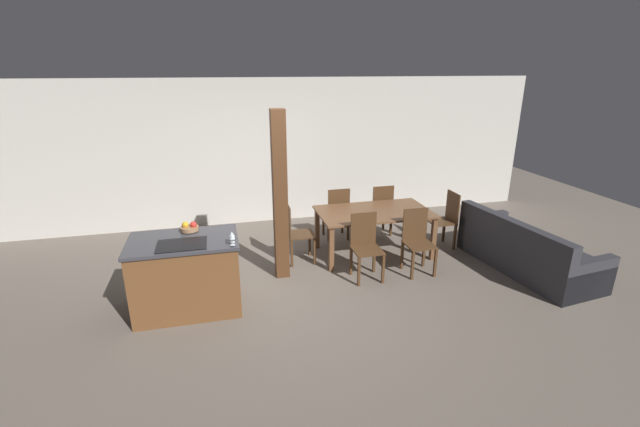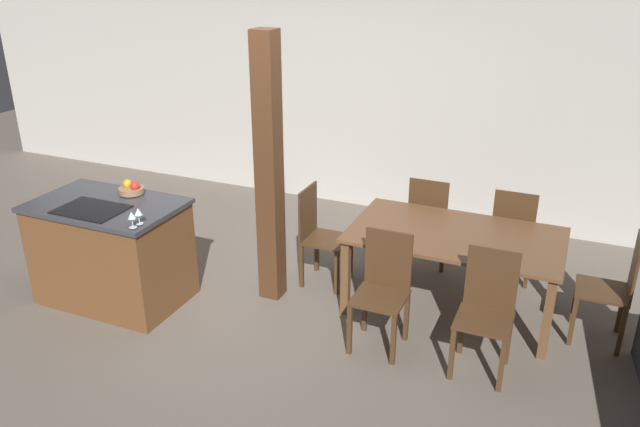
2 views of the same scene
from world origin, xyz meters
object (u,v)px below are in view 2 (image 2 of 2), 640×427
object	(u,v)px
dining_chair_far_right	(513,233)
dining_table	(455,243)
dining_chair_foot_end	(614,287)
timber_post	(269,173)
wine_glass_middle	(138,212)
dining_chair_head_end	(319,234)
fruit_bowl	(131,189)
kitchen_island	(112,251)
dining_chair_far_left	(429,220)
wine_glass_near	(132,216)
dining_chair_near_right	(486,310)
dining_chair_near_left	(383,288)

from	to	relation	value
dining_chair_far_right	dining_table	bearing A→B (deg)	61.53
dining_chair_far_right	dining_chair_foot_end	size ratio (longest dim) A/B	1.00
dining_chair_foot_end	timber_post	size ratio (longest dim) A/B	0.40
wine_glass_middle	dining_chair_head_end	xyz separation A→B (m)	(0.99, 1.28, -0.55)
fruit_bowl	dining_chair_foot_end	bearing A→B (deg)	10.72
kitchen_island	dining_chair_far_left	size ratio (longest dim) A/B	1.37
wine_glass_near	dining_chair_near_right	xyz separation A→B (m)	(2.65, 0.63, -0.55)
wine_glass_middle	dining_chair_foot_end	size ratio (longest dim) A/B	0.14
dining_chair_head_end	dining_chair_foot_end	distance (m)	2.53
kitchen_island	fruit_bowl	world-z (taller)	fruit_bowl
wine_glass_middle	dining_chair_far_left	size ratio (longest dim) A/B	0.14
wine_glass_near	dining_chair_near_left	bearing A→B (deg)	18.67
wine_glass_near	dining_chair_head_end	size ratio (longest dim) A/B	0.14
dining_chair_far_right	wine_glass_middle	bearing A→B (deg)	37.30
dining_chair_far_right	dining_chair_foot_end	distance (m)	1.13
wine_glass_near	timber_post	xyz separation A→B (m)	(0.70, 0.95, 0.15)
dining_chair_far_right	dining_chair_near_right	bearing A→B (deg)	90.00
fruit_bowl	wine_glass_near	world-z (taller)	wine_glass_near
fruit_bowl	dining_chair_near_left	bearing A→B (deg)	0.57
fruit_bowl	dining_chair_near_right	bearing A→B (deg)	0.42
fruit_bowl	dining_chair_far_left	bearing A→B (deg)	32.47
dining_chair_near_left	timber_post	world-z (taller)	timber_post
dining_table	dining_chair_head_end	world-z (taller)	dining_chair_head_end
dining_chair_near_right	dining_chair_head_end	bearing A→B (deg)	156.12
wine_glass_near	timber_post	world-z (taller)	timber_post
dining_chair_far_left	dining_chair_far_right	size ratio (longest dim) A/B	1.00
wine_glass_middle	dining_table	xyz separation A→B (m)	(2.25, 1.28, -0.40)
kitchen_island	dining_chair_near_right	xyz separation A→B (m)	(3.22, 0.29, 0.02)
wine_glass_middle	dining_table	size ratio (longest dim) A/B	0.08
fruit_bowl	dining_table	xyz separation A→B (m)	(2.75, 0.76, -0.34)
dining_chair_far_left	fruit_bowl	bearing A→B (deg)	32.47
fruit_bowl	dining_table	size ratio (longest dim) A/B	0.13
kitchen_island	wine_glass_middle	size ratio (longest dim) A/B	9.55
wine_glass_middle	dining_chair_far_left	distance (m)	2.79
dining_chair_head_end	wine_glass_near	bearing A→B (deg)	144.04
fruit_bowl	dining_chair_head_end	size ratio (longest dim) A/B	0.24
kitchen_island	dining_chair_near_right	world-z (taller)	kitchen_island
timber_post	dining_chair_far_right	bearing A→B (deg)	30.45
dining_chair_near_right	timber_post	world-z (taller)	timber_post
fruit_bowl	dining_chair_head_end	xyz separation A→B (m)	(1.48, 0.76, -0.49)
wine_glass_middle	dining_chair_near_left	xyz separation A→B (m)	(1.85, 0.55, -0.55)
kitchen_island	dining_table	bearing A→B (deg)	19.99
wine_glass_middle	dining_chair_far_right	distance (m)	3.38
dining_chair_near_left	dining_chair_head_end	distance (m)	1.13
kitchen_island	dining_chair_head_end	xyz separation A→B (m)	(1.56, 1.03, 0.02)
wine_glass_near	dining_chair_near_right	world-z (taller)	wine_glass_near
dining_chair_far_right	dining_chair_near_left	bearing A→B (deg)	61.53
dining_table	dining_chair_far_left	bearing A→B (deg)	118.47
wine_glass_near	dining_chair_far_left	xyz separation A→B (m)	(1.85, 2.10, -0.55)
dining_chair_head_end	dining_table	bearing A→B (deg)	-90.00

